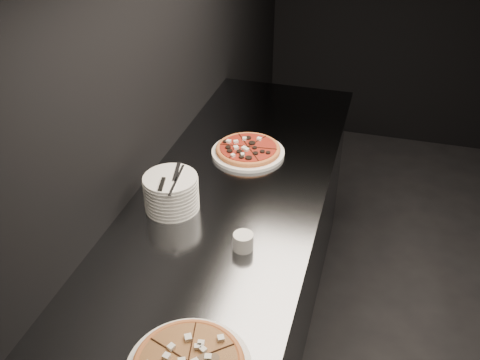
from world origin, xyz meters
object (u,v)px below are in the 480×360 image
(plate_stack, at_px, (171,193))
(ramekin, at_px, (243,241))
(counter, at_px, (225,292))
(pizza_tomato, at_px, (248,150))
(cutlery, at_px, (170,179))

(plate_stack, bearing_deg, ramekin, -25.69)
(counter, xyz_separation_m, pizza_tomato, (-0.01, 0.41, 0.48))
(counter, bearing_deg, plate_stack, -163.31)
(cutlery, xyz_separation_m, ramekin, (0.32, -0.14, -0.11))
(pizza_tomato, bearing_deg, ramekin, -76.23)
(pizza_tomato, distance_m, cutlery, 0.53)
(counter, height_order, ramekin, ramekin)
(pizza_tomato, relative_size, ramekin, 4.61)
(counter, distance_m, pizza_tomato, 0.63)
(plate_stack, bearing_deg, pizza_tomato, 69.61)
(counter, relative_size, pizza_tomato, 7.43)
(counter, bearing_deg, ramekin, -57.05)
(cutlery, relative_size, ramekin, 3.11)
(counter, relative_size, cutlery, 11.00)
(counter, distance_m, ramekin, 0.56)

